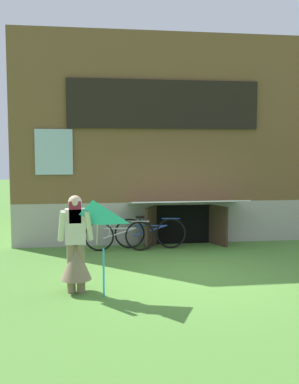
{
  "coord_description": "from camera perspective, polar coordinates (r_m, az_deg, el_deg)",
  "views": [
    {
      "loc": [
        -1.98,
        -8.32,
        2.39
      ],
      "look_at": [
        -0.66,
        0.91,
        1.53
      ],
      "focal_mm": 42.65,
      "sensor_mm": 36.0,
      "label": 1
    }
  ],
  "objects": [
    {
      "name": "kite",
      "position": [
        7.21,
        -7.03,
        -3.72
      ],
      "size": [
        0.83,
        0.8,
        1.54
      ],
      "color": "#2DB2CC",
      "rests_on": "ground_plane"
    },
    {
      "name": "bicycle_silver",
      "position": [
        10.89,
        -3.78,
        -5.44
      ],
      "size": [
        1.68,
        0.2,
        0.76
      ],
      "rotation": [
        0.0,
        0.0,
        -0.09
      ],
      "color": "black",
      "rests_on": "ground_plane"
    },
    {
      "name": "bicycle_blue",
      "position": [
        11.13,
        0.08,
        -5.12
      ],
      "size": [
        1.74,
        0.26,
        0.79
      ],
      "rotation": [
        0.0,
        0.0,
        -0.13
      ],
      "color": "black",
      "rests_on": "ground_plane"
    },
    {
      "name": "ground_plane",
      "position": [
        8.88,
        5.15,
        -10.39
      ],
      "size": [
        60.0,
        60.0,
        0.0
      ],
      "primitive_type": "plane",
      "color": "#4C7F33"
    },
    {
      "name": "log_house",
      "position": [
        14.19,
        -0.11,
        6.34
      ],
      "size": [
        7.54,
        6.58,
        5.32
      ],
      "color": "#9E998E",
      "rests_on": "ground_plane"
    },
    {
      "name": "person",
      "position": [
        7.77,
        -9.2,
        -7.42
      ],
      "size": [
        0.61,
        0.53,
        1.65
      ],
      "rotation": [
        0.0,
        0.0,
        -0.11
      ],
      "color": "#7F6B51",
      "rests_on": "ground_plane"
    }
  ]
}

